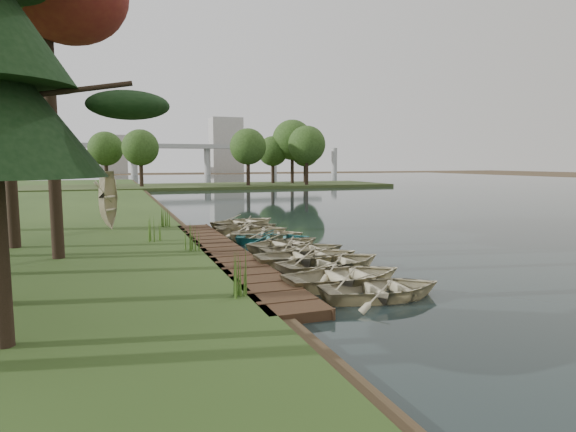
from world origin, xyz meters
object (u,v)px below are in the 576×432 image
object	(u,v)px
rowboat_1	(346,273)
rowboat_2	(332,260)
boardwalk	(225,255)
rowboat_0	(382,285)
stored_rowboat	(110,224)

from	to	relation	value
rowboat_1	rowboat_2	world-z (taller)	rowboat_2
boardwalk	rowboat_1	distance (m)	5.89
boardwalk	rowboat_0	bearing A→B (deg)	-68.23
boardwalk	rowboat_1	xyz separation A→B (m)	(2.38, -5.38, 0.29)
rowboat_1	rowboat_2	size ratio (longest dim) A/B	0.97
boardwalk	rowboat_1	world-z (taller)	rowboat_1
boardwalk	stored_rowboat	xyz separation A→B (m)	(-4.11, 7.59, 0.45)
rowboat_2	boardwalk	bearing A→B (deg)	28.03
rowboat_2	stored_rowboat	xyz separation A→B (m)	(-6.92, 11.16, 0.16)
rowboat_1	stored_rowboat	world-z (taller)	stored_rowboat
rowboat_0	rowboat_1	bearing A→B (deg)	17.97
boardwalk	rowboat_2	xyz separation A→B (m)	(2.81, -3.57, 0.30)
stored_rowboat	rowboat_0	bearing A→B (deg)	-127.94
rowboat_2	stored_rowboat	size ratio (longest dim) A/B	1.31
boardwalk	stored_rowboat	bearing A→B (deg)	118.42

